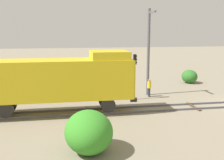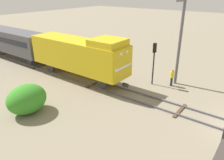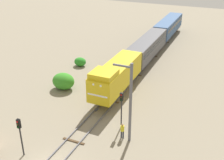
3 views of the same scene
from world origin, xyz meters
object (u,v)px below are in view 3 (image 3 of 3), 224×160
(passenger_car_trailing, at_px, (169,25))
(traffic_signal_near, at_px, (20,131))
(worker_by_signal, at_px, (122,130))
(traffic_signal_mid, at_px, (121,104))
(locomotive, at_px, (116,75))
(catenary_mast, at_px, (130,102))
(passenger_car_leading, at_px, (148,46))

(passenger_car_trailing, height_order, traffic_signal_near, traffic_signal_near)
(passenger_car_trailing, xyz_separation_m, worker_by_signal, (4.20, -36.18, -1.53))
(traffic_signal_mid, height_order, worker_by_signal, traffic_signal_mid)
(locomotive, distance_m, passenger_car_trailing, 27.94)
(catenary_mast, bearing_deg, passenger_car_leading, 102.85)
(worker_by_signal, relative_size, catenary_mast, 0.20)
(worker_by_signal, bearing_deg, traffic_signal_mid, 138.15)
(traffic_signal_near, relative_size, catenary_mast, 0.47)
(catenary_mast, bearing_deg, passenger_car_trailing, 97.76)
(traffic_signal_near, distance_m, worker_by_signal, 9.76)
(passenger_car_leading, xyz_separation_m, passenger_car_trailing, (0.00, 14.60, 0.00))
(traffic_signal_near, bearing_deg, catenary_mast, 36.54)
(passenger_car_trailing, bearing_deg, traffic_signal_near, -94.33)
(passenger_car_trailing, xyz_separation_m, catenary_mast, (4.94, -36.26, 1.88))
(worker_by_signal, height_order, catenary_mast, catenary_mast)
(passenger_car_trailing, xyz_separation_m, traffic_signal_mid, (3.40, -34.52, 0.37))
(traffic_signal_mid, distance_m, worker_by_signal, 2.65)
(passenger_car_leading, bearing_deg, traffic_signal_near, -96.59)
(locomotive, relative_size, passenger_car_trailing, 0.83)
(traffic_signal_near, relative_size, worker_by_signal, 2.32)
(traffic_signal_near, bearing_deg, worker_by_signal, 39.56)
(traffic_signal_mid, bearing_deg, locomotive, 117.32)
(passenger_car_leading, bearing_deg, passenger_car_trailing, 90.00)
(locomotive, distance_m, passenger_car_leading, 13.34)
(worker_by_signal, bearing_deg, passenger_car_trailing, 119.09)
(passenger_car_leading, height_order, catenary_mast, catenary_mast)
(passenger_car_trailing, relative_size, catenary_mast, 1.68)
(traffic_signal_near, distance_m, traffic_signal_mid, 10.20)
(passenger_car_leading, bearing_deg, traffic_signal_mid, -80.31)
(passenger_car_trailing, distance_m, traffic_signal_mid, 34.69)
(worker_by_signal, xyz_separation_m, catenary_mast, (0.74, -0.08, 3.41))
(catenary_mast, bearing_deg, traffic_signal_near, -143.46)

